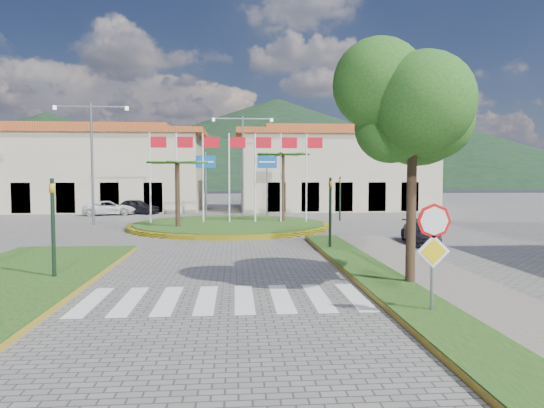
{
  "coord_description": "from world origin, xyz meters",
  "views": [
    {
      "loc": [
        0.37,
        -8.74,
        3.28
      ],
      "look_at": [
        1.65,
        8.0,
        2.3
      ],
      "focal_mm": 32.0,
      "sensor_mm": 36.0,
      "label": 1
    }
  ],
  "objects": [
    {
      "name": "street_lamp_centre",
      "position": [
        1.0,
        30.0,
        4.5
      ],
      "size": [
        4.8,
        0.16,
        8.0
      ],
      "color": "slate",
      "rests_on": "ground"
    },
    {
      "name": "sidewalk_right",
      "position": [
        6.0,
        2.0,
        0.07
      ],
      "size": [
        4.0,
        28.0,
        0.15
      ],
      "primitive_type": "cube",
      "color": "gray",
      "rests_on": "ground"
    },
    {
      "name": "stop_sign",
      "position": [
        4.9,
        1.96,
        1.79
      ],
      "size": [
        0.8,
        0.11,
        2.65
      ],
      "color": "slate",
      "rests_on": "ground"
    },
    {
      "name": "hill_near_back",
      "position": [
        -10.0,
        130.0,
        8.0
      ],
      "size": [
        110.0,
        110.0,
        16.0
      ],
      "primitive_type": "cone",
      "color": "black",
      "rests_on": "ground"
    },
    {
      "name": "street_lamp_west",
      "position": [
        -9.0,
        24.0,
        4.5
      ],
      "size": [
        4.8,
        0.16,
        8.0
      ],
      "color": "slate",
      "rests_on": "ground"
    },
    {
      "name": "building_right",
      "position": [
        10.0,
        38.0,
        3.9
      ],
      "size": [
        19.08,
        9.54,
        8.05
      ],
      "color": "#BEAB90",
      "rests_on": "ground"
    },
    {
      "name": "building_left",
      "position": [
        -14.0,
        38.0,
        3.9
      ],
      "size": [
        23.32,
        9.54,
        8.05
      ],
      "color": "#BEAB90",
      "rests_on": "ground"
    },
    {
      "name": "car_side_right",
      "position": [
        9.28,
        13.9,
        0.54
      ],
      "size": [
        2.28,
        3.95,
        1.08
      ],
      "primitive_type": "imported",
      "rotation": [
        0.0,
        0.0,
        -0.22
      ],
      "color": "black",
      "rests_on": "ground"
    },
    {
      "name": "direction_sign_west",
      "position": [
        -2.0,
        30.97,
        3.53
      ],
      "size": [
        1.6,
        0.14,
        5.2
      ],
      "color": "slate",
      "rests_on": "ground"
    },
    {
      "name": "hill_far_east",
      "position": [
        70.0,
        135.0,
        9.0
      ],
      "size": [
        120.0,
        120.0,
        18.0
      ],
      "primitive_type": "cone",
      "color": "black",
      "rests_on": "ground"
    },
    {
      "name": "car_dark_a",
      "position": [
        -8.0,
        33.4,
        0.65
      ],
      "size": [
        4.09,
        2.67,
        1.3
      ],
      "primitive_type": "imported",
      "rotation": [
        0.0,
        0.0,
        1.24
      ],
      "color": "black",
      "rests_on": "ground"
    },
    {
      "name": "car_dark_b",
      "position": [
        5.97,
        36.3,
        0.67
      ],
      "size": [
        4.11,
        1.61,
        1.33
      ],
      "primitive_type": "imported",
      "rotation": [
        0.0,
        0.0,
        1.62
      ],
      "color": "black",
      "rests_on": "ground"
    },
    {
      "name": "direction_sign_east",
      "position": [
        3.0,
        30.97,
        3.53
      ],
      "size": [
        1.6,
        0.14,
        5.2
      ],
      "color": "slate",
      "rests_on": "ground"
    },
    {
      "name": "traffic_light_left",
      "position": [
        -5.2,
        6.5,
        1.94
      ],
      "size": [
        0.15,
        0.18,
        3.2
      ],
      "color": "black",
      "rests_on": "ground"
    },
    {
      "name": "ground",
      "position": [
        0.0,
        0.0,
        0.0
      ],
      "size": [
        160.0,
        160.0,
        0.0
      ],
      "primitive_type": "plane",
      "color": "#63605E",
      "rests_on": "ground"
    },
    {
      "name": "median_left",
      "position": [
        -6.5,
        6.0,
        0.09
      ],
      "size": [
        5.0,
        14.0,
        0.18
      ],
      "primitive_type": "cube",
      "color": "#1D4213",
      "rests_on": "ground"
    },
    {
      "name": "roundabout_island",
      "position": [
        0.0,
        22.0,
        0.18
      ],
      "size": [
        12.7,
        12.7,
        6.0
      ],
      "color": "yellow",
      "rests_on": "ground"
    },
    {
      "name": "hill_far_mid",
      "position": [
        15.0,
        160.0,
        15.0
      ],
      "size": [
        180.0,
        180.0,
        30.0
      ],
      "primitive_type": "cone",
      "color": "black",
      "rests_on": "ground"
    },
    {
      "name": "white_van",
      "position": [
        -10.09,
        32.35,
        0.59
      ],
      "size": [
        4.6,
        2.93,
        1.18
      ],
      "primitive_type": "imported",
      "rotation": [
        0.0,
        0.0,
        1.81
      ],
      "color": "silver",
      "rests_on": "ground"
    },
    {
      "name": "hill_far_west",
      "position": [
        -55.0,
        140.0,
        11.0
      ],
      "size": [
        140.0,
        140.0,
        22.0
      ],
      "primitive_type": "cone",
      "color": "black",
      "rests_on": "ground"
    },
    {
      "name": "verge_right",
      "position": [
        4.8,
        2.0,
        0.09
      ],
      "size": [
        1.6,
        28.0,
        0.18
      ],
      "primitive_type": "cube",
      "color": "#1D4213",
      "rests_on": "ground"
    },
    {
      "name": "traffic_light_right",
      "position": [
        4.5,
        12.0,
        1.94
      ],
      "size": [
        0.15,
        0.18,
        3.2
      ],
      "color": "black",
      "rests_on": "ground"
    },
    {
      "name": "crosswalk",
      "position": [
        0.0,
        4.0,
        0.01
      ],
      "size": [
        8.0,
        3.0,
        0.01
      ],
      "primitive_type": "cube",
      "color": "silver",
      "rests_on": "ground"
    },
    {
      "name": "traffic_light_far",
      "position": [
        8.0,
        26.0,
        1.94
      ],
      "size": [
        0.18,
        0.15,
        3.2
      ],
      "color": "black",
      "rests_on": "ground"
    },
    {
      "name": "deciduous_tree",
      "position": [
        5.5,
        5.0,
        5.18
      ],
      "size": [
        3.6,
        3.6,
        6.8
      ],
      "color": "black",
      "rests_on": "ground"
    }
  ]
}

